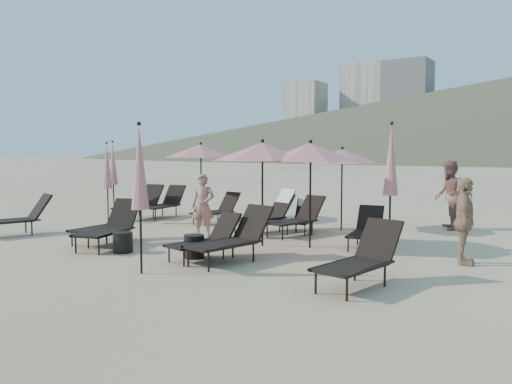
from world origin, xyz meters
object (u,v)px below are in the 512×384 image
Objects in this scene: lounger_2 at (110,226)px; lounger_4 at (206,238)px; beachgoer_a at (203,206)px; lounger_6 at (140,203)px; umbrella_open_0 at (262,152)px; side_table_0 at (123,242)px; umbrella_closed_1 at (391,161)px; lounger_1 at (106,223)px; umbrella_closed_3 at (107,167)px; lounger_3 at (233,237)px; umbrella_open_3 at (342,156)px; umbrella_open_2 at (201,151)px; lounger_5 at (361,257)px; umbrella_closed_0 at (140,169)px; lounger_12 at (164,203)px; lounger_7 at (218,209)px; beachgoer_c at (464,221)px; umbrella_open_1 at (311,152)px; beachgoer_b at (449,195)px; lounger_11 at (366,229)px; umbrella_closed_2 at (113,164)px; lounger_8 at (269,212)px; lounger_10 at (297,217)px; lounger_0 at (17,216)px; side_table_1 at (194,246)px.

lounger_4 is (2.58, 0.22, -0.07)m from lounger_2.
lounger_6 is at bearing 134.84° from beachgoer_a.
umbrella_open_0 reaches higher than side_table_0.
lounger_2 is 0.69× the size of umbrella_closed_1.
lounger_1 is 3.52m from umbrella_closed_3.
umbrella_open_3 reaches higher than lounger_3.
umbrella_open_2 reaches higher than side_table_0.
umbrella_closed_1 reaches higher than lounger_5.
umbrella_open_3 is at bearing 82.54° from umbrella_closed_0.
lounger_7 is at bearing -10.45° from lounger_12.
lounger_7 is at bearing 62.80° from beachgoer_c.
umbrella_open_1 reaches higher than beachgoer_b.
umbrella_closed_1 reaches higher than lounger_11.
umbrella_closed_2 reaches higher than umbrella_open_3.
umbrella_open_1 is 6.86m from umbrella_closed_3.
lounger_4 is at bearing 83.80° from umbrella_closed_0.
lounger_8 is (-1.46, 3.63, 0.04)m from lounger_3.
lounger_6 is at bearing -168.38° from umbrella_open_3.
beachgoer_b is (7.11, 2.01, -1.21)m from umbrella_open_2.
beachgoer_c is at bearing -15.71° from umbrella_open_2.
umbrella_closed_1 reaches higher than umbrella_open_0.
lounger_1 is 5.07m from umbrella_open_1.
lounger_6 is 1.06× the size of lounger_10.
beachgoer_a is (-1.47, 3.46, -1.04)m from umbrella_closed_0.
umbrella_open_1 is (3.75, 2.40, 1.64)m from lounger_2.
lounger_7 is 0.62× the size of umbrella_closed_0.
umbrella_closed_2 is at bearing 166.81° from lounger_11.
umbrella_open_2 is at bearing 86.70° from lounger_0.
umbrella_closed_3 is at bearing -125.43° from umbrella_open_2.
umbrella_open_1 reaches higher than side_table_1.
umbrella_open_0 reaches higher than lounger_4.
umbrella_open_0 is 2.27m from beachgoer_a.
umbrella_closed_3 is (-2.50, 2.15, 1.25)m from lounger_1.
lounger_8 is 0.77× the size of umbrella_open_2.
umbrella_closed_0 reaches higher than umbrella_open_1.
umbrella_closed_2 is (-7.27, 3.33, 1.26)m from lounger_3.
beachgoer_c is at bearing -15.62° from lounger_6.
lounger_11 is (1.57, 2.90, -0.08)m from lounger_3.
umbrella_open_1 is at bearing 57.28° from side_table_1.
lounger_4 is 3.35m from lounger_5.
umbrella_open_1 reaches higher than lounger_7.
umbrella_open_1 reaches higher than lounger_12.
umbrella_open_2 is at bearing 22.11° from lounger_6.
side_table_1 is (2.91, -0.22, -0.21)m from lounger_1.
lounger_12 is at bearing -165.21° from umbrella_open_2.
lounger_0 is 8.74m from lounger_11.
umbrella_closed_2 is (-9.37, 0.42, -0.18)m from umbrella_closed_1.
umbrella_closed_2 reaches higher than lounger_3.
lounger_11 is 3.87m from beachgoer_b.
lounger_8 reaches higher than lounger_3.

